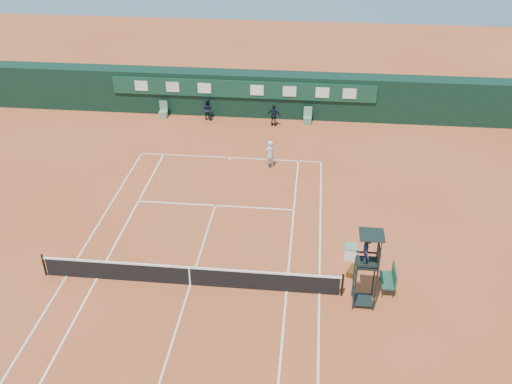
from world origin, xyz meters
TOP-DOWN VIEW (x-y plane):
  - ground at (0.00, 0.00)m, footprint 90.00×90.00m
  - court_lines at (0.00, 0.00)m, footprint 11.05×23.85m
  - tennis_net at (0.00, 0.00)m, footprint 12.90×0.10m
  - back_wall at (0.00, 18.74)m, footprint 40.00×1.65m
  - linesman_chair_left at (-5.50, 17.48)m, footprint 0.55×0.50m
  - linesman_chair_right at (4.50, 17.48)m, footprint 0.55×0.50m
  - umpire_chair at (7.23, -0.37)m, footprint 0.96×0.95m
  - player_bench at (8.41, 0.62)m, footprint 0.55×1.20m
  - tennis_bag at (6.91, 1.50)m, footprint 0.58×0.79m
  - cooler at (6.86, 2.65)m, footprint 0.57×0.57m
  - tennis_ball at (0.99, 11.15)m, footprint 0.07×0.07m
  - player at (2.47, 10.93)m, footprint 0.74×0.70m
  - ball_kid_left at (-2.37, 17.44)m, footprint 0.86×0.75m
  - ball_kid_right at (2.26, 16.82)m, footprint 0.95×0.54m

SIDE VIEW (x-z plane):
  - ground at x=0.00m, z-range 0.00..0.00m
  - court_lines at x=0.00m, z-range 0.00..0.01m
  - tennis_ball at x=0.99m, z-range 0.00..0.07m
  - tennis_bag at x=6.91m, z-range 0.00..0.27m
  - linesman_chair_left at x=-5.50m, z-range -0.26..0.89m
  - linesman_chair_right at x=4.50m, z-range -0.26..0.89m
  - cooler at x=6.86m, z-range 0.00..0.65m
  - tennis_net at x=0.00m, z-range -0.04..1.06m
  - player_bench at x=8.41m, z-range 0.05..1.15m
  - ball_kid_left at x=-2.37m, z-range 0.00..1.51m
  - ball_kid_right at x=2.26m, z-range 0.00..1.54m
  - player at x=2.47m, z-range 0.00..1.70m
  - back_wall at x=0.00m, z-range 0.01..3.01m
  - umpire_chair at x=7.23m, z-range 0.75..4.17m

